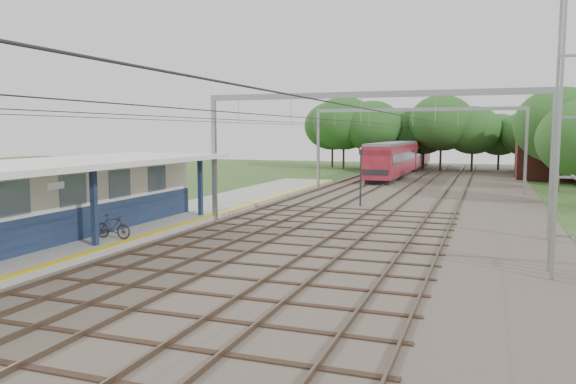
% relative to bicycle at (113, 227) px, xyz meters
% --- Properties ---
extents(ground, '(160.00, 160.00, 0.00)m').
position_rel_bicycle_xyz_m(ground, '(6.10, -7.43, -0.89)').
color(ground, '#2D4C1E').
rests_on(ground, ground).
extents(ballast_bed, '(18.00, 90.00, 0.10)m').
position_rel_bicycle_xyz_m(ballast_bed, '(10.10, 22.57, -0.84)').
color(ballast_bed, '#473D33').
rests_on(ballast_bed, ground).
extents(platform, '(5.00, 52.00, 0.35)m').
position_rel_bicycle_xyz_m(platform, '(-1.40, 6.57, -0.71)').
color(platform, gray).
rests_on(platform, ground).
extents(yellow_stripe, '(0.45, 52.00, 0.01)m').
position_rel_bicycle_xyz_m(yellow_stripe, '(0.85, 6.57, -0.53)').
color(yellow_stripe, yellow).
rests_on(yellow_stripe, platform).
extents(station_building, '(3.41, 18.00, 3.40)m').
position_rel_bicycle_xyz_m(station_building, '(-2.78, -0.43, 1.16)').
color(station_building, beige).
rests_on(station_building, platform).
extents(canopy, '(6.40, 20.00, 3.44)m').
position_rel_bicycle_xyz_m(canopy, '(-1.67, -1.43, 2.76)').
color(canopy, '#13213D').
rests_on(canopy, platform).
extents(rail_tracks, '(11.80, 88.00, 0.15)m').
position_rel_bicycle_xyz_m(rail_tracks, '(7.60, 22.57, -0.71)').
color(rail_tracks, brown).
rests_on(rail_tracks, ballast_bed).
extents(catenary_system, '(17.22, 88.00, 7.00)m').
position_rel_bicycle_xyz_m(catenary_system, '(9.49, 17.85, 4.63)').
color(catenary_system, gray).
rests_on(catenary_system, ground).
extents(tree_band, '(31.72, 30.88, 8.82)m').
position_rel_bicycle_xyz_m(tree_band, '(9.94, 49.69, 4.03)').
color(tree_band, '#382619').
rests_on(tree_band, ground).
extents(house_far, '(8.00, 6.12, 8.66)m').
position_rel_bicycle_xyz_m(house_far, '(22.10, 44.57, 2.35)').
color(house_far, brown).
rests_on(house_far, ground).
extents(bicycle, '(1.79, 0.50, 1.07)m').
position_rel_bicycle_xyz_m(bicycle, '(0.00, 0.00, 0.00)').
color(bicycle, black).
rests_on(bicycle, platform).
extents(train, '(2.88, 35.90, 3.79)m').
position_rel_bicycle_xyz_m(train, '(5.60, 48.85, 1.23)').
color(train, black).
rests_on(train, ballast_bed).
extents(signal_post, '(0.30, 0.27, 4.03)m').
position_rel_bicycle_xyz_m(signal_post, '(7.45, 16.16, 1.58)').
color(signal_post, black).
rests_on(signal_post, ground).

